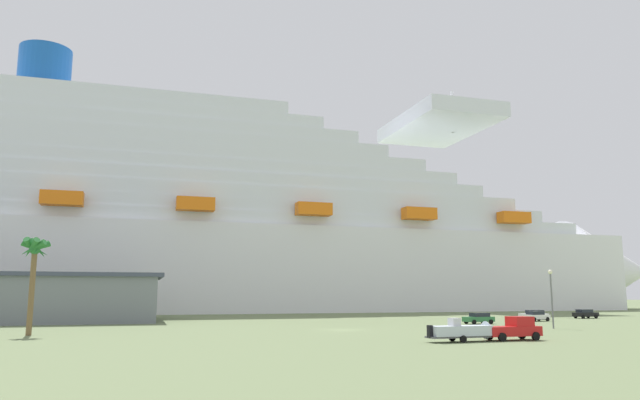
{
  "coord_description": "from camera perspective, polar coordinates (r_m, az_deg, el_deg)",
  "views": [
    {
      "loc": [
        -22.15,
        -69.96,
        4.37
      ],
      "look_at": [
        8.51,
        41.01,
        22.51
      ],
      "focal_mm": 33.33,
      "sensor_mm": 36.0,
      "label": 1
    }
  ],
  "objects": [
    {
      "name": "ground_plane",
      "position": [
        102.47,
        -3.01,
        -11.39
      ],
      "size": [
        600.0,
        600.0,
        0.0
      ],
      "primitive_type": "plane",
      "color": "#66754C"
    },
    {
      "name": "cruise_ship",
      "position": [
        144.72,
        -14.02,
        -2.59
      ],
      "size": [
        266.57,
        40.21,
        64.73
      ],
      "color": "white",
      "rests_on": "ground_plane"
    },
    {
      "name": "terminal_building",
      "position": [
        104.4,
        -28.07,
        -8.28
      ],
      "size": [
        47.19,
        24.41,
        7.39
      ],
      "color": "slate",
      "rests_on": "ground_plane"
    },
    {
      "name": "pickup_truck",
      "position": [
        60.34,
        18.08,
        -11.69
      ],
      "size": [
        5.73,
        2.61,
        2.2
      ],
      "color": "red",
      "rests_on": "ground_plane"
    },
    {
      "name": "small_boat_on_trailer",
      "position": [
        57.33,
        13.86,
        -12.11
      ],
      "size": [
        8.22,
        2.25,
        2.15
      ],
      "color": "#595960",
      "rests_on": "ground_plane"
    },
    {
      "name": "palm_tree",
      "position": [
        70.78,
        -25.76,
        -5.01
      ],
      "size": [
        3.23,
        3.02,
        10.34
      ],
      "color": "brown",
      "rests_on": "ground_plane"
    },
    {
      "name": "street_lamp",
      "position": [
        81.57,
        21.32,
        -8.02
      ],
      "size": [
        0.56,
        0.56,
        7.36
      ],
      "color": "slate",
      "rests_on": "ground_plane"
    },
    {
      "name": "parked_car_green_wagon",
      "position": [
        90.6,
        15.0,
        -10.9
      ],
      "size": [
        4.56,
        2.47,
        1.58
      ],
      "color": "#2D723F",
      "rests_on": "ground_plane"
    },
    {
      "name": "parked_car_black_coupe",
      "position": [
        116.71,
        24.11,
        -9.93
      ],
      "size": [
        4.53,
        2.34,
        1.58
      ],
      "color": "black",
      "rests_on": "ground_plane"
    },
    {
      "name": "parked_car_white_van",
      "position": [
        101.93,
        20.04,
        -10.41
      ],
      "size": [
        4.56,
        2.67,
        1.58
      ],
      "color": "white",
      "rests_on": "ground_plane"
    },
    {
      "name": "parked_car_silver_sedan",
      "position": [
        108.95,
        19.85,
        -10.29
      ],
      "size": [
        4.76,
        2.37,
        1.58
      ],
      "color": "silver",
      "rests_on": "ground_plane"
    }
  ]
}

